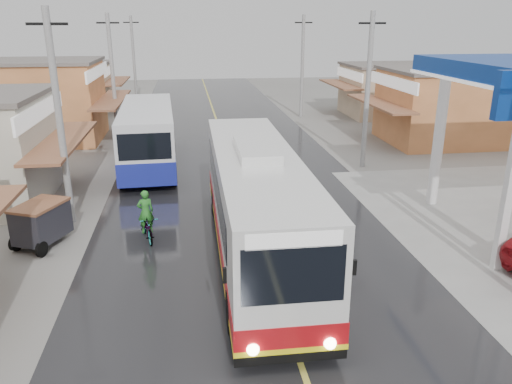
% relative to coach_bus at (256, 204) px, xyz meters
% --- Properties ---
extents(ground, '(120.00, 120.00, 0.00)m').
position_rel_coach_bus_xyz_m(ground, '(0.23, -5.06, -1.84)').
color(ground, slate).
rests_on(ground, ground).
extents(road, '(12.00, 90.00, 0.02)m').
position_rel_coach_bus_xyz_m(road, '(0.23, 9.94, -1.83)').
color(road, black).
rests_on(road, ground).
extents(centre_line, '(0.15, 90.00, 0.01)m').
position_rel_coach_bus_xyz_m(centre_line, '(0.23, 9.94, -1.82)').
color(centre_line, '#D8CC4C').
rests_on(centre_line, road).
extents(utility_poles_left, '(1.60, 50.00, 8.00)m').
position_rel_coach_bus_xyz_m(utility_poles_left, '(-6.77, 10.94, -1.84)').
color(utility_poles_left, gray).
rests_on(utility_poles_left, ground).
extents(utility_poles_right, '(1.60, 36.00, 8.00)m').
position_rel_coach_bus_xyz_m(utility_poles_right, '(7.23, 9.94, -1.84)').
color(utility_poles_right, gray).
rests_on(utility_poles_right, ground).
extents(coach_bus, '(2.90, 12.28, 3.82)m').
position_rel_coach_bus_xyz_m(coach_bus, '(0.00, 0.00, 0.00)').
color(coach_bus, silver).
rests_on(coach_bus, road).
extents(second_bus, '(3.05, 9.91, 3.26)m').
position_rel_coach_bus_xyz_m(second_bus, '(-4.19, 11.43, -0.09)').
color(second_bus, silver).
rests_on(second_bus, road).
extents(cyclist, '(1.05, 1.90, 1.94)m').
position_rel_coach_bus_xyz_m(cyclist, '(-3.69, 1.76, -1.21)').
color(cyclist, black).
rests_on(cyclist, ground).
extents(tricycle_near, '(1.96, 2.37, 1.55)m').
position_rel_coach_bus_xyz_m(tricycle_near, '(-7.30, 1.81, -0.96)').
color(tricycle_near, '#26262D').
rests_on(tricycle_near, ground).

